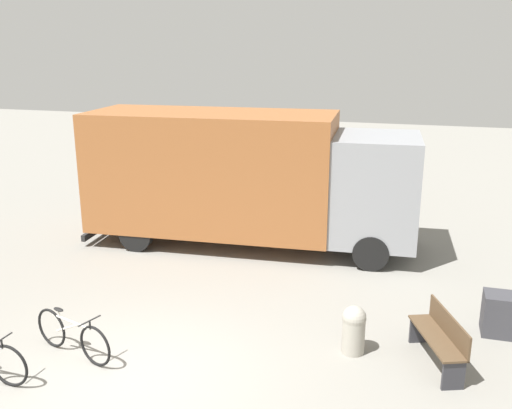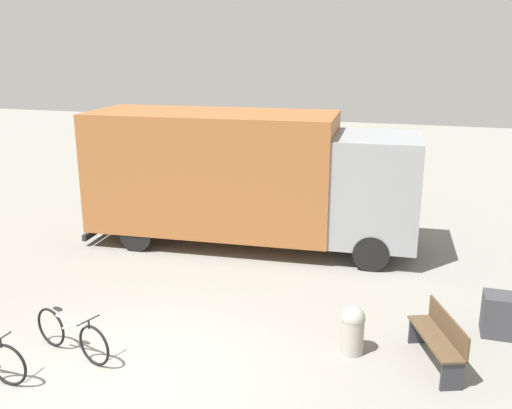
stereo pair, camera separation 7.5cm
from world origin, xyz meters
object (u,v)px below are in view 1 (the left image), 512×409
(delivery_truck, at_px, (245,175))
(utility_box, at_px, (499,314))
(bicycle_middle, at_px, (72,335))
(bollard_near_bench, at_px, (354,328))
(park_bench, at_px, (441,337))

(delivery_truck, relative_size, utility_box, 11.05)
(bicycle_middle, bearing_deg, bollard_near_bench, 34.90)
(park_bench, relative_size, utility_box, 2.06)
(park_bench, bearing_deg, delivery_truck, 24.61)
(park_bench, distance_m, bollard_near_bench, 1.36)
(utility_box, bearing_deg, park_bench, -126.99)
(bicycle_middle, distance_m, bollard_near_bench, 4.59)
(bicycle_middle, bearing_deg, delivery_truck, 96.85)
(bollard_near_bench, bearing_deg, utility_box, 29.87)
(bicycle_middle, xyz_separation_m, bollard_near_bench, (4.37, 1.39, 0.08))
(park_bench, relative_size, bicycle_middle, 0.91)
(delivery_truck, bearing_deg, utility_box, -33.18)
(delivery_truck, xyz_separation_m, utility_box, (5.64, -3.19, -1.42))
(delivery_truck, xyz_separation_m, bicycle_middle, (-1.09, -5.93, -1.43))
(delivery_truck, height_order, park_bench, delivery_truck)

